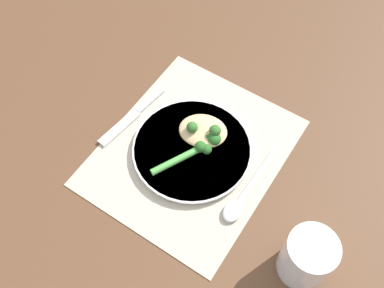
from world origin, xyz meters
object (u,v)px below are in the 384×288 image
at_px(chicken_fillet, 204,131).
at_px(water_glass, 307,258).
at_px(broccoli_stalk_right, 190,154).
at_px(plate, 192,149).
at_px(knife, 133,115).
at_px(spoon, 240,201).
at_px(broccoli_stalk_left, 206,142).

relative_size(chicken_fillet, water_glass, 1.11).
distance_m(broccoli_stalk_right, water_glass, 0.29).
bearing_deg(water_glass, chicken_fillet, 65.46).
height_order(plate, knife, plate).
distance_m(plate, knife, 0.15).
xyz_separation_m(chicken_fillet, knife, (-0.03, 0.15, -0.02)).
bearing_deg(water_glass, plate, 72.60).
xyz_separation_m(plate, water_glass, (-0.09, -0.29, 0.04)).
height_order(chicken_fillet, broccoli_stalk_right, broccoli_stalk_right).
distance_m(chicken_fillet, water_glass, 0.31).
xyz_separation_m(broccoli_stalk_right, water_glass, (-0.07, -0.28, 0.03)).
bearing_deg(water_glass, knife, 77.69).
distance_m(chicken_fillet, knife, 0.16).
bearing_deg(knife, plate, -174.87).
relative_size(knife, spoon, 0.98).
bearing_deg(plate, broccoli_stalk_right, -156.39).
relative_size(chicken_fillet, spoon, 0.63).
bearing_deg(plate, broccoli_stalk_left, -43.77).
height_order(broccoli_stalk_left, spoon, broccoli_stalk_left).
distance_m(knife, water_glass, 0.45).
xyz_separation_m(chicken_fillet, spoon, (-0.08, -0.13, -0.02)).
height_order(broccoli_stalk_left, water_glass, water_glass).
bearing_deg(broccoli_stalk_left, chicken_fillet, 154.52).
distance_m(spoon, water_glass, 0.16).
distance_m(plate, broccoli_stalk_right, 0.02).
bearing_deg(spoon, chicken_fillet, -30.39).
xyz_separation_m(plate, knife, (0.01, 0.15, -0.01)).
distance_m(plate, water_glass, 0.30).
xyz_separation_m(broccoli_stalk_left, water_glass, (-0.11, -0.27, 0.02)).
bearing_deg(water_glass, broccoli_stalk_left, 67.59).
relative_size(broccoli_stalk_right, knife, 0.61).
bearing_deg(plate, knife, 87.79).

